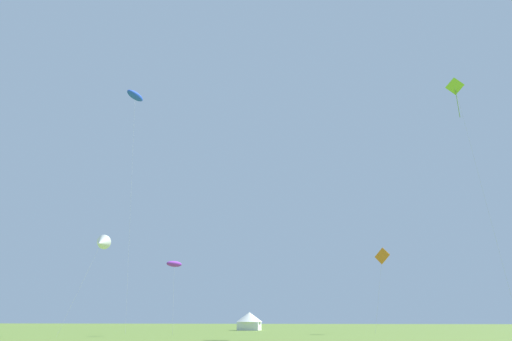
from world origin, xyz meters
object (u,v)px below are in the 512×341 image
(kite_purple_parafoil, at_px, (174,264))
(kite_white_delta, at_px, (101,243))
(kite_orange_diamond, at_px, (382,256))
(kite_blue_parafoil, at_px, (135,96))
(kite_lime_diamond, at_px, (456,92))
(festival_tent_right, at_px, (249,320))

(kite_purple_parafoil, bearing_deg, kite_white_delta, -163.08)
(kite_purple_parafoil, relative_size, kite_orange_diamond, 0.77)
(kite_orange_diamond, bearing_deg, kite_blue_parafoil, -171.46)
(kite_lime_diamond, xyz_separation_m, kite_white_delta, (-41.96, -3.08, -17.31))
(kite_orange_diamond, distance_m, kite_lime_diamond, 22.50)
(kite_white_delta, bearing_deg, kite_purple_parafoil, 16.92)
(kite_blue_parafoil, xyz_separation_m, kite_lime_diamond, (43.67, -4.85, -6.18))
(kite_purple_parafoil, distance_m, kite_white_delta, 8.79)
(kite_blue_parafoil, relative_size, kite_white_delta, 3.07)
(kite_orange_diamond, relative_size, kite_lime_diamond, 0.37)
(kite_purple_parafoil, height_order, kite_orange_diamond, kite_orange_diamond)
(kite_purple_parafoil, height_order, kite_lime_diamond, kite_lime_diamond)
(kite_blue_parafoil, height_order, kite_white_delta, kite_blue_parafoil)
(kite_blue_parafoil, bearing_deg, festival_tent_right, 58.05)
(festival_tent_right, bearing_deg, kite_lime_diamond, -41.38)
(kite_purple_parafoil, bearing_deg, kite_lime_diamond, 1.03)
(kite_purple_parafoil, distance_m, kite_lime_diamond, 39.14)
(kite_purple_parafoil, relative_size, kite_lime_diamond, 0.28)
(festival_tent_right, bearing_deg, kite_purple_parafoil, -97.80)
(kite_purple_parafoil, relative_size, kite_white_delta, 0.74)
(festival_tent_right, bearing_deg, kite_white_delta, -111.77)
(kite_orange_diamond, height_order, kite_white_delta, kite_white_delta)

